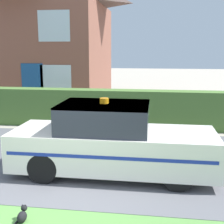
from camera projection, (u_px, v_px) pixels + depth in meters
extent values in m
cube|color=#5B5B60|center=(83.00, 158.00, 7.92)|extent=(28.00, 5.14, 0.01)
cube|color=#4C7233|center=(130.00, 109.00, 10.92)|extent=(13.92, 0.67, 1.32)
cylinder|color=black|center=(178.00, 175.00, 6.05)|extent=(0.63, 0.20, 0.63)
cylinder|color=black|center=(174.00, 152.00, 7.38)|extent=(0.63, 0.20, 0.63)
cylinder|color=black|center=(43.00, 168.00, 6.42)|extent=(0.63, 0.20, 0.63)
cylinder|color=black|center=(62.00, 148.00, 7.74)|extent=(0.63, 0.20, 0.63)
cube|color=silver|center=(113.00, 148.00, 6.85)|extent=(4.41, 1.58, 0.81)
cube|color=#232833|center=(104.00, 117.00, 6.73)|extent=(1.91, 1.41, 0.60)
cube|color=silver|center=(104.00, 104.00, 6.68)|extent=(1.91, 1.41, 0.04)
cube|color=navy|center=(108.00, 158.00, 6.07)|extent=(4.19, 0.02, 0.07)
cube|color=navy|center=(118.00, 136.00, 7.60)|extent=(4.19, 0.02, 0.07)
cylinder|color=orange|center=(104.00, 101.00, 6.66)|extent=(0.20, 0.20, 0.11)
ellipsoid|color=black|center=(22.00, 217.00, 5.00)|extent=(0.15, 0.21, 0.18)
ellipsoid|color=white|center=(24.00, 215.00, 5.07)|extent=(0.08, 0.06, 0.10)
sphere|color=black|center=(24.00, 208.00, 5.06)|extent=(0.10, 0.10, 0.10)
cone|color=black|center=(26.00, 206.00, 5.05)|extent=(0.04, 0.04, 0.04)
cone|color=black|center=(22.00, 205.00, 5.06)|extent=(0.04, 0.04, 0.04)
cylinder|color=black|center=(16.00, 223.00, 4.96)|extent=(0.04, 0.17, 0.03)
cube|color=brown|center=(42.00, 53.00, 16.89)|extent=(6.68, 6.59, 4.97)
cube|color=navy|center=(33.00, 87.00, 13.87)|extent=(1.00, 0.02, 2.10)
cube|color=silver|center=(56.00, 80.00, 13.65)|extent=(1.40, 0.02, 1.30)
cube|color=silver|center=(54.00, 26.00, 13.20)|extent=(1.40, 0.02, 1.30)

